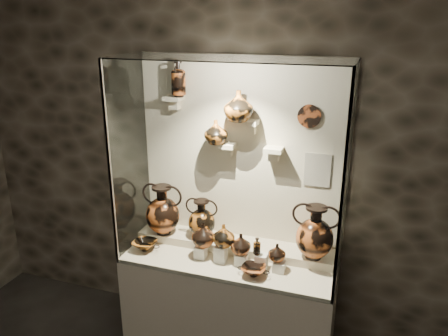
# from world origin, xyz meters

# --- Properties ---
(wall_back) EXTENTS (5.00, 0.02, 3.20)m
(wall_back) POSITION_xyz_m (0.00, 2.50, 1.60)
(wall_back) COLOR black
(wall_back) RESTS_ON ground
(plinth) EXTENTS (1.70, 0.60, 0.80)m
(plinth) POSITION_xyz_m (0.00, 2.18, 0.40)
(plinth) COLOR beige
(plinth) RESTS_ON floor
(front_tier) EXTENTS (1.68, 0.58, 0.03)m
(front_tier) POSITION_xyz_m (0.00, 2.18, 0.82)
(front_tier) COLOR beige
(front_tier) RESTS_ON plinth
(rear_tier) EXTENTS (1.70, 0.25, 0.10)m
(rear_tier) POSITION_xyz_m (0.00, 2.35, 0.85)
(rear_tier) COLOR beige
(rear_tier) RESTS_ON plinth
(back_panel) EXTENTS (1.70, 0.03, 1.60)m
(back_panel) POSITION_xyz_m (0.00, 2.50, 1.60)
(back_panel) COLOR beige
(back_panel) RESTS_ON plinth
(glass_front) EXTENTS (1.70, 0.01, 1.60)m
(glass_front) POSITION_xyz_m (0.00, 1.88, 1.60)
(glass_front) COLOR white
(glass_front) RESTS_ON plinth
(glass_left) EXTENTS (0.01, 0.60, 1.60)m
(glass_left) POSITION_xyz_m (-0.85, 2.18, 1.60)
(glass_left) COLOR white
(glass_left) RESTS_ON plinth
(glass_right) EXTENTS (0.01, 0.60, 1.60)m
(glass_right) POSITION_xyz_m (0.85, 2.18, 1.60)
(glass_right) COLOR white
(glass_right) RESTS_ON plinth
(glass_top) EXTENTS (1.70, 0.60, 0.01)m
(glass_top) POSITION_xyz_m (0.00, 2.18, 2.40)
(glass_top) COLOR white
(glass_top) RESTS_ON back_panel
(frame_post_left) EXTENTS (0.02, 0.02, 1.60)m
(frame_post_left) POSITION_xyz_m (-0.84, 1.89, 1.60)
(frame_post_left) COLOR gray
(frame_post_left) RESTS_ON plinth
(frame_post_right) EXTENTS (0.02, 0.02, 1.60)m
(frame_post_right) POSITION_xyz_m (0.84, 1.89, 1.60)
(frame_post_right) COLOR gray
(frame_post_right) RESTS_ON plinth
(pedestal_a) EXTENTS (0.09, 0.09, 0.10)m
(pedestal_a) POSITION_xyz_m (-0.22, 2.13, 0.88)
(pedestal_a) COLOR silver
(pedestal_a) RESTS_ON front_tier
(pedestal_b) EXTENTS (0.09, 0.09, 0.13)m
(pedestal_b) POSITION_xyz_m (-0.05, 2.13, 0.90)
(pedestal_b) COLOR silver
(pedestal_b) RESTS_ON front_tier
(pedestal_c) EXTENTS (0.09, 0.09, 0.09)m
(pedestal_c) POSITION_xyz_m (0.12, 2.13, 0.88)
(pedestal_c) COLOR silver
(pedestal_c) RESTS_ON front_tier
(pedestal_d) EXTENTS (0.09, 0.09, 0.12)m
(pedestal_d) POSITION_xyz_m (0.28, 2.13, 0.89)
(pedestal_d) COLOR silver
(pedestal_d) RESTS_ON front_tier
(pedestal_e) EXTENTS (0.09, 0.09, 0.08)m
(pedestal_e) POSITION_xyz_m (0.42, 2.13, 0.87)
(pedestal_e) COLOR silver
(pedestal_e) RESTS_ON front_tier
(bracket_ul) EXTENTS (0.14, 0.12, 0.04)m
(bracket_ul) POSITION_xyz_m (-0.55, 2.42, 2.05)
(bracket_ul) COLOR beige
(bracket_ul) RESTS_ON back_panel
(bracket_ca) EXTENTS (0.14, 0.12, 0.04)m
(bracket_ca) POSITION_xyz_m (-0.10, 2.42, 1.70)
(bracket_ca) COLOR beige
(bracket_ca) RESTS_ON back_panel
(bracket_cb) EXTENTS (0.10, 0.12, 0.04)m
(bracket_cb) POSITION_xyz_m (0.10, 2.42, 1.90)
(bracket_cb) COLOR beige
(bracket_cb) RESTS_ON back_panel
(bracket_cc) EXTENTS (0.14, 0.12, 0.04)m
(bracket_cc) POSITION_xyz_m (0.28, 2.42, 1.70)
(bracket_cc) COLOR beige
(bracket_cc) RESTS_ON back_panel
(amphora_left) EXTENTS (0.36, 0.36, 0.43)m
(amphora_left) POSITION_xyz_m (-0.63, 2.30, 1.12)
(amphora_left) COLOR #A95020
(amphora_left) RESTS_ON rear_tier
(amphora_mid) EXTENTS (0.28, 0.28, 0.34)m
(amphora_mid) POSITION_xyz_m (-0.29, 2.33, 1.07)
(amphora_mid) COLOR #9F581C
(amphora_mid) RESTS_ON rear_tier
(amphora_right) EXTENTS (0.46, 0.46, 0.43)m
(amphora_right) POSITION_xyz_m (0.65, 2.30, 1.12)
(amphora_right) COLOR #A95020
(amphora_right) RESTS_ON rear_tier
(jug_a) EXTENTS (0.25, 0.25, 0.19)m
(jug_a) POSITION_xyz_m (-0.20, 2.15, 1.03)
(jug_a) COLOR #A95020
(jug_a) RESTS_ON pedestal_a
(jug_b) EXTENTS (0.23, 0.23, 0.18)m
(jug_b) POSITION_xyz_m (-0.03, 2.15, 1.05)
(jug_b) COLOR #9F581C
(jug_b) RESTS_ON pedestal_b
(jug_c) EXTENTS (0.16, 0.16, 0.17)m
(jug_c) POSITION_xyz_m (0.11, 2.14, 1.00)
(jug_c) COLOR #A95020
(jug_c) RESTS_ON pedestal_c
(jug_e) EXTENTS (0.17, 0.17, 0.14)m
(jug_e) POSITION_xyz_m (0.40, 2.15, 0.98)
(jug_e) COLOR #A95020
(jug_e) RESTS_ON pedestal_e
(lekythos_small) EXTENTS (0.08, 0.08, 0.16)m
(lekythos_small) POSITION_xyz_m (0.25, 2.12, 1.03)
(lekythos_small) COLOR #9F581C
(lekythos_small) RESTS_ON pedestal_d
(kylix_left) EXTENTS (0.26, 0.22, 0.10)m
(kylix_left) POSITION_xyz_m (-0.70, 2.09, 0.88)
(kylix_left) COLOR #9F581C
(kylix_left) RESTS_ON front_tier
(kylix_right) EXTENTS (0.28, 0.26, 0.09)m
(kylix_right) POSITION_xyz_m (0.25, 2.01, 0.88)
(kylix_right) COLOR #A95020
(kylix_right) RESTS_ON front_tier
(lekythos_tall) EXTENTS (0.16, 0.16, 0.31)m
(lekythos_tall) POSITION_xyz_m (-0.49, 2.41, 2.22)
(lekythos_tall) COLOR #A95020
(lekythos_tall) RESTS_ON bracket_ul
(ovoid_vase_a) EXTENTS (0.23, 0.23, 0.19)m
(ovoid_vase_a) POSITION_xyz_m (-0.17, 2.38, 1.81)
(ovoid_vase_a) COLOR #9F581C
(ovoid_vase_a) RESTS_ON bracket_ca
(ovoid_vase_b) EXTENTS (0.25, 0.25, 0.23)m
(ovoid_vase_b) POSITION_xyz_m (0.01, 2.36, 2.03)
(ovoid_vase_b) COLOR #9F581C
(ovoid_vase_b) RESTS_ON bracket_cb
(wall_plate) EXTENTS (0.18, 0.02, 0.18)m
(wall_plate) POSITION_xyz_m (0.53, 2.47, 1.97)
(wall_plate) COLOR #95411D
(wall_plate) RESTS_ON back_panel
(info_placard) EXTENTS (0.20, 0.01, 0.27)m
(info_placard) POSITION_xyz_m (0.62, 2.47, 1.56)
(info_placard) COLOR beige
(info_placard) RESTS_ON back_panel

